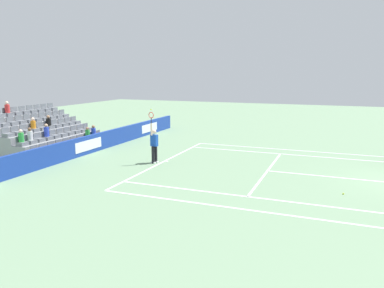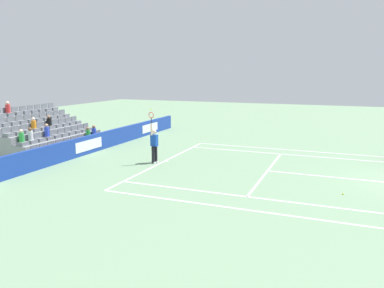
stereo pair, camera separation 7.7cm
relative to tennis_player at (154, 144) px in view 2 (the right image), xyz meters
name	(u,v)px [view 2 (the right image)]	position (x,y,z in m)	size (l,w,h in m)	color
line_baseline	(165,161)	(-0.56, 0.31, -0.99)	(10.97, 0.10, 0.01)	white
line_service	(267,171)	(-0.56, 5.80, -0.99)	(8.23, 0.10, 0.01)	white
line_centre_service	(339,178)	(-0.56, 9.00, -0.99)	(0.10, 6.40, 0.01)	white
line_singles_sideline_left	(259,198)	(3.55, 6.26, -0.99)	(0.10, 11.89, 0.01)	white
line_singles_sideline_right	(289,155)	(-4.68, 6.26, -0.99)	(0.10, 11.89, 0.01)	white
line_doubles_sideline_left	(251,210)	(4.92, 6.26, -0.99)	(0.10, 11.89, 0.01)	white
line_doubles_sideline_right	(292,150)	(-6.05, 6.26, -0.99)	(0.10, 11.89, 0.01)	white
line_centre_mark	(166,161)	(-0.56, 0.41, -0.99)	(0.10, 0.20, 0.01)	white
sponsor_barrier	(88,145)	(-0.56, -4.65, -0.46)	(22.44, 0.22, 1.06)	#193899
tennis_player	(154,144)	(0.00, 0.00, 0.00)	(0.52, 0.39, 2.85)	black
stadium_stand	(39,136)	(-0.56, -8.21, -0.18)	(6.20, 4.75, 2.99)	gray
loose_tennis_ball	(343,194)	(1.92, 9.20, -0.96)	(0.07, 0.07, 0.07)	#D1E533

